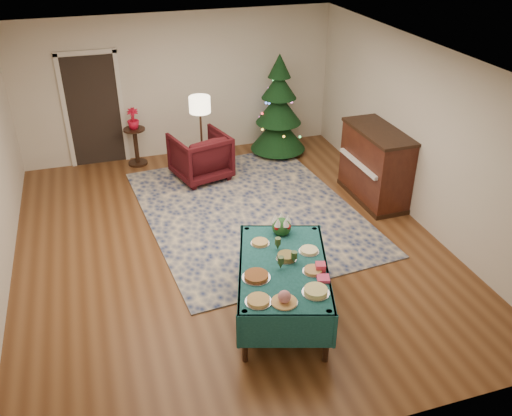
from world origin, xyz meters
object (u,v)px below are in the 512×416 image
object	(u,v)px
christmas_tree	(279,110)
piano	(375,166)
armchair	(200,154)
buffet_table	(283,275)
side_table	(136,147)
potted_plant	(133,123)
gift_box	(320,267)
floor_lamp	(200,110)

from	to	relation	value
christmas_tree	piano	size ratio (longest dim) A/B	1.38
armchair	piano	xyz separation A→B (m)	(2.59, -1.63, 0.14)
buffet_table	armchair	xyz separation A→B (m)	(-0.14, 3.93, -0.10)
side_table	potted_plant	xyz separation A→B (m)	(0.00, 0.00, 0.48)
side_table	christmas_tree	size ratio (longest dim) A/B	0.36
gift_box	armchair	xyz separation A→B (m)	(-0.51, 4.15, -0.28)
buffet_table	potted_plant	world-z (taller)	potted_plant
armchair	potted_plant	bearing A→B (deg)	-57.58
buffet_table	gift_box	distance (m)	0.47
gift_box	armchair	bearing A→B (deg)	97.00
armchair	buffet_table	bearing A→B (deg)	76.85
buffet_table	piano	bearing A→B (deg)	43.21
gift_box	christmas_tree	xyz separation A→B (m)	(1.19, 4.79, 0.14)
potted_plant	christmas_tree	bearing A→B (deg)	-6.26
gift_box	floor_lamp	bearing A→B (deg)	96.45
gift_box	piano	size ratio (longest dim) A/B	0.08
gift_box	armchair	size ratio (longest dim) A/B	0.12
armchair	potted_plant	xyz separation A→B (m)	(-1.03, 0.94, 0.36)
floor_lamp	piano	bearing A→B (deg)	-32.76
gift_box	potted_plant	size ratio (longest dim) A/B	0.29
armchair	potted_plant	distance (m)	1.45
floor_lamp	potted_plant	bearing A→B (deg)	138.99
floor_lamp	piano	size ratio (longest dim) A/B	1.06
armchair	side_table	size ratio (longest dim) A/B	1.30
floor_lamp	christmas_tree	xyz separation A→B (m)	(1.66, 0.63, -0.40)
buffet_table	floor_lamp	size ratio (longest dim) A/B	1.34
floor_lamp	side_table	distance (m)	1.70
christmas_tree	piano	bearing A→B (deg)	-68.74
christmas_tree	piano	world-z (taller)	christmas_tree
gift_box	piano	distance (m)	3.27
buffet_table	potted_plant	xyz separation A→B (m)	(-1.17, 4.87, 0.27)
floor_lamp	armchair	bearing A→B (deg)	-164.73
floor_lamp	potted_plant	distance (m)	1.49
christmas_tree	side_table	bearing A→B (deg)	173.74
armchair	side_table	bearing A→B (deg)	-57.58
floor_lamp	christmas_tree	size ratio (longest dim) A/B	0.77
buffet_table	gift_box	bearing A→B (deg)	-31.01
armchair	floor_lamp	distance (m)	0.82
potted_plant	side_table	bearing A→B (deg)	180.00
buffet_table	armchair	bearing A→B (deg)	92.03
floor_lamp	gift_box	bearing A→B (deg)	-83.55
side_table	piano	size ratio (longest dim) A/B	0.50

